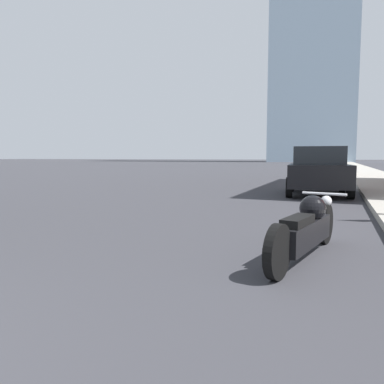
% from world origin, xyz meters
% --- Properties ---
extents(sidewalk, '(2.73, 240.00, 0.15)m').
position_xyz_m(sidewalk, '(5.55, 40.00, 0.07)').
color(sidewalk, '#9E998E').
rests_on(sidewalk, ground_plane).
extents(distant_tower, '(21.19, 21.19, 82.98)m').
position_xyz_m(distant_tower, '(-2.97, 107.65, 41.49)').
color(distant_tower, '#9EB7CC').
rests_on(distant_tower, ground_plane).
extents(motorcycle, '(0.81, 2.51, 0.78)m').
position_xyz_m(motorcycle, '(3.07, 5.02, 0.38)').
color(motorcycle, black).
rests_on(motorcycle, ground_plane).
extents(parked_car_black, '(2.26, 4.07, 1.62)m').
position_xyz_m(parked_car_black, '(2.82, 13.52, 0.82)').
color(parked_car_black, black).
rests_on(parked_car_black, ground_plane).
extents(parked_car_silver, '(1.90, 4.45, 1.71)m').
position_xyz_m(parked_car_silver, '(2.88, 25.76, 0.87)').
color(parked_car_silver, '#BCBCC1').
rests_on(parked_car_silver, ground_plane).
extents(parked_car_blue, '(1.86, 4.13, 1.71)m').
position_xyz_m(parked_car_blue, '(2.90, 36.38, 0.85)').
color(parked_car_blue, '#1E3899').
rests_on(parked_car_blue, ground_plane).
extents(parked_car_white, '(1.95, 4.30, 1.68)m').
position_xyz_m(parked_car_white, '(3.11, 47.74, 0.84)').
color(parked_car_white, silver).
rests_on(parked_car_white, ground_plane).
extents(parked_car_yellow, '(1.90, 4.08, 1.72)m').
position_xyz_m(parked_car_yellow, '(2.91, 57.96, 0.85)').
color(parked_car_yellow, gold).
rests_on(parked_car_yellow, ground_plane).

